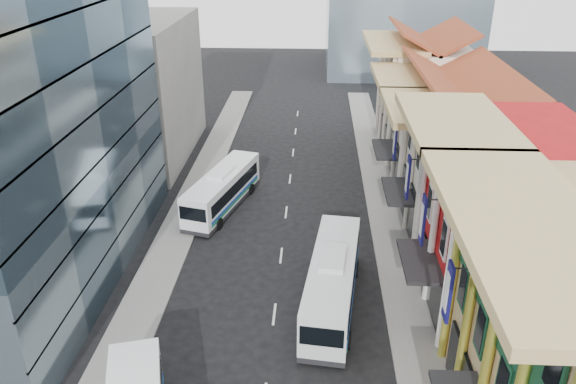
{
  "coord_description": "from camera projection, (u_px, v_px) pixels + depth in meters",
  "views": [
    {
      "loc": [
        2.32,
        -13.61,
        22.2
      ],
      "look_at": [
        0.49,
        22.37,
        5.07
      ],
      "focal_mm": 35.0,
      "sensor_mm": 36.0,
      "label": 1
    }
  ],
  "objects": [
    {
      "name": "sidewalk_right",
      "position": [
        396.0,
        258.0,
        41.34
      ],
      "size": [
        3.0,
        90.0,
        0.15
      ],
      "primitive_type": "cube",
      "color": "slate",
      "rests_on": "ground"
    },
    {
      "name": "sidewalk_left",
      "position": [
        168.0,
        252.0,
        42.11
      ],
      "size": [
        3.0,
        90.0,
        0.15
      ],
      "primitive_type": "cube",
      "color": "slate",
      "rests_on": "ground"
    },
    {
      "name": "shophouse_red",
      "position": [
        505.0,
        221.0,
        34.03
      ],
      "size": [
        8.0,
        10.0,
        12.0
      ],
      "primitive_type": "cube",
      "color": "#AE1314",
      "rests_on": "ground"
    },
    {
      "name": "shophouse_cream_near",
      "position": [
        466.0,
        174.0,
        43.03
      ],
      "size": [
        8.0,
        9.0,
        10.0
      ],
      "primitive_type": "cube",
      "color": "silver",
      "rests_on": "ground"
    },
    {
      "name": "shophouse_cream_mid",
      "position": [
        443.0,
        134.0,
        51.15
      ],
      "size": [
        8.0,
        9.0,
        10.0
      ],
      "primitive_type": "cube",
      "color": "silver",
      "rests_on": "ground"
    },
    {
      "name": "shophouse_cream_far",
      "position": [
        424.0,
        97.0,
        60.4
      ],
      "size": [
        8.0,
        12.0,
        11.0
      ],
      "primitive_type": "cube",
      "color": "silver",
      "rests_on": "ground"
    },
    {
      "name": "office_block_far",
      "position": [
        137.0,
        90.0,
        57.53
      ],
      "size": [
        10.0,
        18.0,
        14.0
      ],
      "primitive_type": "cube",
      "color": "gray",
      "rests_on": "ground"
    },
    {
      "name": "bus_left_far",
      "position": [
        223.0,
        189.0,
        48.07
      ],
      "size": [
        5.45,
        11.44,
        3.57
      ],
      "primitive_type": null,
      "rotation": [
        0.0,
        0.0,
        -0.27
      ],
      "color": "white",
      "rests_on": "ground"
    },
    {
      "name": "bus_right",
      "position": [
        332.0,
        280.0,
        35.48
      ],
      "size": [
        4.19,
        12.15,
        3.82
      ],
      "primitive_type": null,
      "rotation": [
        0.0,
        0.0,
        -0.12
      ],
      "color": "silver",
      "rests_on": "ground"
    }
  ]
}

